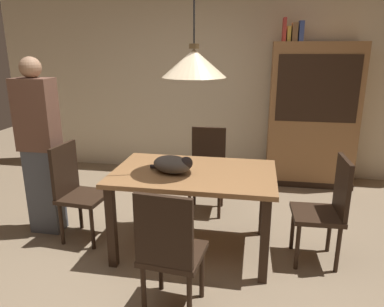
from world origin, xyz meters
TOP-DOWN VIEW (x-y plane):
  - ground at (0.00, 0.00)m, footprint 10.00×10.00m
  - back_wall at (0.00, 2.65)m, footprint 6.40×0.10m
  - dining_table at (0.09, 0.37)m, footprint 1.40×0.90m
  - chair_right_side at (1.22, 0.38)m, footprint 0.41×0.41m
  - chair_left_side at (-1.04, 0.38)m, footprint 0.43×0.43m
  - chair_far_back at (0.09, 1.25)m, footprint 0.41×0.41m
  - chair_near_front at (0.08, -0.50)m, footprint 0.44×0.44m
  - cat_sleeping at (-0.08, 0.30)m, footprint 0.40×0.30m
  - pendant_lamp at (0.09, 0.37)m, footprint 0.52×0.52m
  - hutch_bookcase at (1.31, 2.32)m, footprint 1.12×0.45m
  - book_red_tall at (0.88, 2.32)m, footprint 0.04×0.22m
  - book_yellow_short at (0.94, 2.32)m, footprint 0.04×0.20m
  - book_brown_thick at (1.01, 2.32)m, footprint 0.06×0.24m
  - book_blue_wide at (1.08, 2.32)m, footprint 0.06×0.24m
  - person_standing at (-1.42, 0.47)m, footprint 0.36×0.22m

SIDE VIEW (x-z plane):
  - ground at x=0.00m, z-range 0.00..0.00m
  - chair_right_side at x=1.22m, z-range 0.05..0.98m
  - chair_left_side at x=-1.04m, z-range 0.05..0.98m
  - chair_far_back at x=0.09m, z-range 0.05..0.98m
  - chair_near_front at x=0.08m, z-range 0.05..0.98m
  - dining_table at x=0.09m, z-range 0.27..1.02m
  - cat_sleeping at x=-0.08m, z-range 0.75..0.90m
  - person_standing at x=-1.42m, z-range 0.01..1.71m
  - hutch_bookcase at x=1.31m, z-range -0.04..1.81m
  - back_wall at x=0.00m, z-range 0.00..2.90m
  - pendant_lamp at x=0.09m, z-range 1.01..2.31m
  - book_yellow_short at x=0.94m, z-range 1.85..2.03m
  - book_brown_thick at x=1.01m, z-range 1.85..2.07m
  - book_blue_wide at x=1.08m, z-range 1.85..2.09m
  - book_red_tall at x=0.88m, z-range 1.85..2.13m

